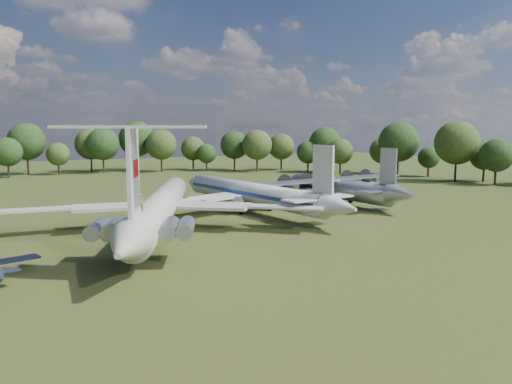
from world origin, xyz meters
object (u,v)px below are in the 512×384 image
il62_airliner (160,213)px  an12_transport (338,191)px  person_on_il62 (140,203)px  tu104_jet (252,197)px

il62_airliner → an12_transport: (33.81, 9.80, -0.43)m
an12_transport → person_on_il62: 45.81m
tu104_jet → il62_airliner: bearing=-160.9°
il62_airliner → an12_transport: bearing=39.4°
il62_airliner → tu104_jet: (16.95, 8.98, -0.30)m
person_on_il62 → an12_transport: bearing=-127.0°
tu104_jet → an12_transport: 16.88m
il62_airliner → tu104_jet: il62_airliner is taller
tu104_jet → person_on_il62: bearing=-144.4°
tu104_jet → an12_transport: tu104_jet is taller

